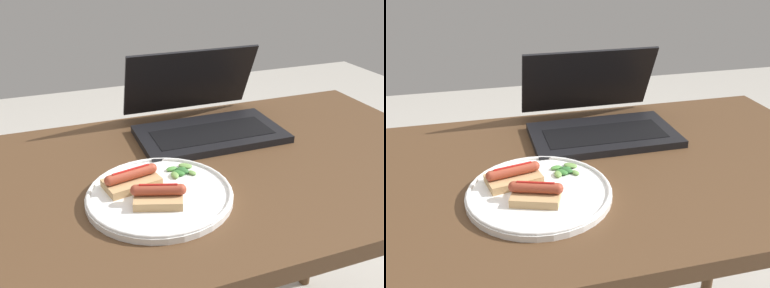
{
  "view_description": "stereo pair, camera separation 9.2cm",
  "coord_description": "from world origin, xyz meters",
  "views": [
    {
      "loc": [
        -0.23,
        -0.77,
        1.22
      ],
      "look_at": [
        0.06,
        0.0,
        0.82
      ],
      "focal_mm": 40.0,
      "sensor_mm": 36.0,
      "label": 1
    },
    {
      "loc": [
        -0.14,
        -0.8,
        1.22
      ],
      "look_at": [
        0.06,
        0.0,
        0.82
      ],
      "focal_mm": 40.0,
      "sensor_mm": 36.0,
      "label": 2
    }
  ],
  "objects": [
    {
      "name": "desk",
      "position": [
        0.0,
        0.0,
        0.7
      ],
      "size": [
        1.42,
        0.69,
        0.76
      ],
      "color": "#4C331E",
      "rests_on": "ground_plane"
    },
    {
      "name": "laptop",
      "position": [
        0.17,
        0.18,
        0.8
      ],
      "size": [
        0.37,
        0.3,
        0.2
      ],
      "color": "black",
      "rests_on": "desk"
    },
    {
      "name": "plate",
      "position": [
        -0.04,
        -0.09,
        0.77
      ],
      "size": [
        0.29,
        0.29,
        0.02
      ],
      "color": "white",
      "rests_on": "desk"
    },
    {
      "name": "sausage_toast_left",
      "position": [
        -0.05,
        -0.12,
        0.79
      ],
      "size": [
        0.11,
        0.09,
        0.04
      ],
      "rotation": [
        0.0,
        0.0,
        2.81
      ],
      "color": "tan",
      "rests_on": "plate"
    },
    {
      "name": "sausage_toast_middle",
      "position": [
        -0.08,
        -0.04,
        0.79
      ],
      "size": [
        0.12,
        0.09,
        0.04
      ],
      "rotation": [
        0.0,
        0.0,
        3.35
      ],
      "color": "tan",
      "rests_on": "plate"
    },
    {
      "name": "salad_pile",
      "position": [
        0.03,
        -0.03,
        0.78
      ],
      "size": [
        0.06,
        0.06,
        0.01
      ],
      "color": "#4C8E3D",
      "rests_on": "plate"
    }
  ]
}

